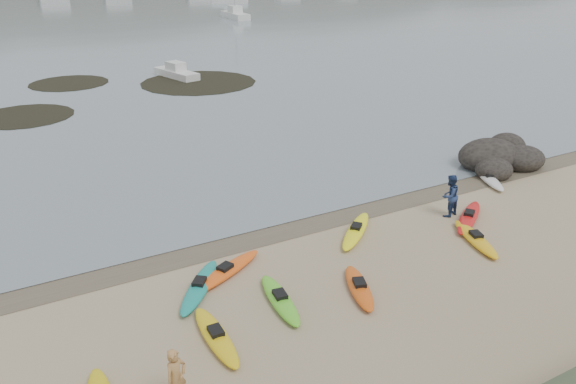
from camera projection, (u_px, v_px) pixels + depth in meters
ground at (288, 223)px, 24.81m from camera, size 600.00×600.00×0.00m
wet_sand at (291, 226)px, 24.57m from camera, size 60.00×60.00×0.00m
kayaks at (338, 263)px, 21.33m from camera, size 22.68×10.02×0.34m
person_west at (176, 378)px, 14.59m from camera, size 0.75×0.63×1.74m
person_east at (450, 196)px, 25.14m from camera, size 1.08×0.92×1.96m
rock_cluster at (499, 161)px, 31.39m from camera, size 5.37×3.96×1.86m
kelp_mats at (133, 89)px, 48.53m from camera, size 23.74×16.88×0.04m
moored_boats at (13, 24)px, 87.20m from camera, size 96.04×77.44×1.41m
far_hills at (124, 31)px, 204.35m from camera, size 550.00×135.00×80.00m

